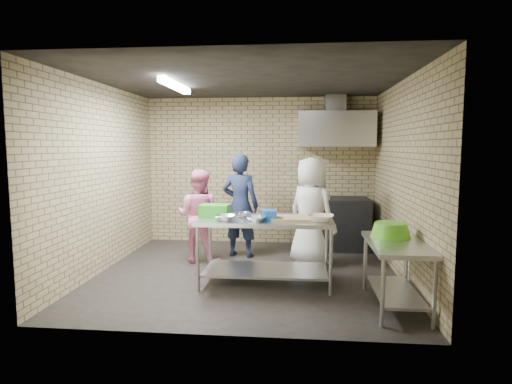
# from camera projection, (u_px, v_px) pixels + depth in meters

# --- Properties ---
(floor) EXTENTS (4.20, 4.20, 0.00)m
(floor) POSITION_uv_depth(u_px,v_px,m) (248.00, 273.00, 6.03)
(floor) COLOR black
(floor) RESTS_ON ground
(ceiling) EXTENTS (4.20, 4.20, 0.00)m
(ceiling) POSITION_uv_depth(u_px,v_px,m) (247.00, 80.00, 5.74)
(ceiling) COLOR black
(ceiling) RESTS_ON ground
(back_wall) EXTENTS (4.20, 0.06, 2.70)m
(back_wall) POSITION_uv_depth(u_px,v_px,m) (260.00, 171.00, 7.86)
(back_wall) COLOR #9B8761
(back_wall) RESTS_ON ground
(front_wall) EXTENTS (4.20, 0.06, 2.70)m
(front_wall) POSITION_uv_depth(u_px,v_px,m) (222.00, 196.00, 3.90)
(front_wall) COLOR #9B8761
(front_wall) RESTS_ON ground
(left_wall) EXTENTS (0.06, 4.00, 2.70)m
(left_wall) POSITION_uv_depth(u_px,v_px,m) (103.00, 178.00, 6.08)
(left_wall) COLOR #9B8761
(left_wall) RESTS_ON ground
(right_wall) EXTENTS (0.06, 4.00, 2.70)m
(right_wall) POSITION_uv_depth(u_px,v_px,m) (402.00, 180.00, 5.68)
(right_wall) COLOR #9B8761
(right_wall) RESTS_ON ground
(prep_table) EXTENTS (1.74, 0.87, 0.87)m
(prep_table) POSITION_uv_depth(u_px,v_px,m) (266.00, 251.00, 5.56)
(prep_table) COLOR silver
(prep_table) RESTS_ON floor
(side_counter) EXTENTS (0.60, 1.20, 0.75)m
(side_counter) POSITION_uv_depth(u_px,v_px,m) (396.00, 275.00, 4.73)
(side_counter) COLOR silver
(side_counter) RESTS_ON floor
(stove) EXTENTS (1.20, 0.70, 0.90)m
(stove) POSITION_uv_depth(u_px,v_px,m) (334.00, 223.00, 7.48)
(stove) COLOR black
(stove) RESTS_ON floor
(range_hood) EXTENTS (1.30, 0.60, 0.60)m
(range_hood) POSITION_uv_depth(u_px,v_px,m) (336.00, 129.00, 7.36)
(range_hood) COLOR silver
(range_hood) RESTS_ON back_wall
(hood_duct) EXTENTS (0.35, 0.30, 0.30)m
(hood_duct) POSITION_uv_depth(u_px,v_px,m) (335.00, 104.00, 7.46)
(hood_duct) COLOR #A5A8AD
(hood_duct) RESTS_ON back_wall
(wall_shelf) EXTENTS (0.80, 0.20, 0.04)m
(wall_shelf) POSITION_uv_depth(u_px,v_px,m) (352.00, 140.00, 7.53)
(wall_shelf) COLOR #3F2B19
(wall_shelf) RESTS_ON back_wall
(fluorescent_fixture) EXTENTS (0.10, 1.25, 0.08)m
(fluorescent_fixture) POSITION_uv_depth(u_px,v_px,m) (176.00, 86.00, 5.84)
(fluorescent_fixture) COLOR white
(fluorescent_fixture) RESTS_ON ceiling
(green_crate) EXTENTS (0.39, 0.29, 0.15)m
(green_crate) POSITION_uv_depth(u_px,v_px,m) (215.00, 210.00, 5.69)
(green_crate) COLOR green
(green_crate) RESTS_ON prep_table
(blue_tub) EXTENTS (0.19, 0.19, 0.13)m
(blue_tub) POSITION_uv_depth(u_px,v_px,m) (269.00, 215.00, 5.40)
(blue_tub) COLOR blue
(blue_tub) RESTS_ON prep_table
(cutting_board) EXTENTS (0.53, 0.41, 0.03)m
(cutting_board) POSITION_uv_depth(u_px,v_px,m) (293.00, 218.00, 5.46)
(cutting_board) COLOR tan
(cutting_board) RESTS_ON prep_table
(mixing_bowl_a) EXTENTS (0.30, 0.30, 0.07)m
(mixing_bowl_a) POSITION_uv_depth(u_px,v_px,m) (225.00, 218.00, 5.36)
(mixing_bowl_a) COLOR #B5B7BD
(mixing_bowl_a) RESTS_ON prep_table
(mixing_bowl_b) EXTENTS (0.23, 0.23, 0.06)m
(mixing_bowl_b) POSITION_uv_depth(u_px,v_px,m) (243.00, 215.00, 5.59)
(mixing_bowl_b) COLOR #B3B6BA
(mixing_bowl_b) RESTS_ON prep_table
(mixing_bowl_c) EXTENTS (0.28, 0.28, 0.06)m
(mixing_bowl_c) POSITION_uv_depth(u_px,v_px,m) (256.00, 219.00, 5.30)
(mixing_bowl_c) COLOR silver
(mixing_bowl_c) RESTS_ON prep_table
(ceramic_bowl) EXTENTS (0.37, 0.37, 0.08)m
(ceramic_bowl) POSITION_uv_depth(u_px,v_px,m) (320.00, 218.00, 5.29)
(ceramic_bowl) COLOR beige
(ceramic_bowl) RESTS_ON prep_table
(green_basin) EXTENTS (0.46, 0.46, 0.17)m
(green_basin) POSITION_uv_depth(u_px,v_px,m) (391.00, 230.00, 4.93)
(green_basin) COLOR #59C626
(green_basin) RESTS_ON side_counter
(bottle_red) EXTENTS (0.07, 0.07, 0.18)m
(bottle_red) POSITION_uv_depth(u_px,v_px,m) (337.00, 134.00, 7.55)
(bottle_red) COLOR #B22619
(bottle_red) RESTS_ON wall_shelf
(bottle_green) EXTENTS (0.06, 0.06, 0.15)m
(bottle_green) POSITION_uv_depth(u_px,v_px,m) (360.00, 135.00, 7.51)
(bottle_green) COLOR green
(bottle_green) RESTS_ON wall_shelf
(man_navy) EXTENTS (0.69, 0.54, 1.69)m
(man_navy) POSITION_uv_depth(u_px,v_px,m) (240.00, 206.00, 6.90)
(man_navy) COLOR #141D34
(man_navy) RESTS_ON floor
(woman_pink) EXTENTS (0.79, 0.67, 1.45)m
(woman_pink) POSITION_uv_depth(u_px,v_px,m) (199.00, 216.00, 6.59)
(woman_pink) COLOR pink
(woman_pink) RESTS_ON floor
(woman_white) EXTENTS (0.95, 0.91, 1.64)m
(woman_white) POSITION_uv_depth(u_px,v_px,m) (311.00, 211.00, 6.42)
(woman_white) COLOR white
(woman_white) RESTS_ON floor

